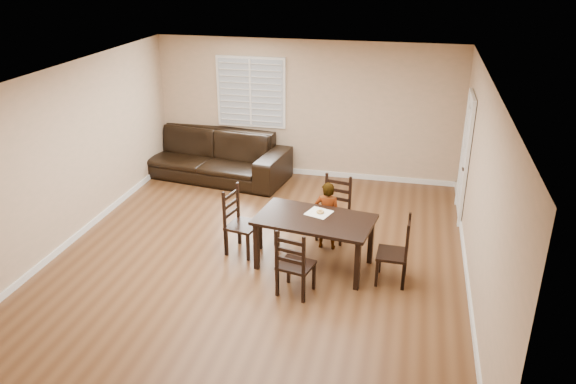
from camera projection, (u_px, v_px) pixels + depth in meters
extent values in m
plane|color=brown|center=(259.00, 257.00, 8.39)|extent=(7.00, 7.00, 0.00)
cube|color=tan|center=(306.00, 110.00, 10.99)|extent=(6.00, 0.04, 2.70)
cube|color=tan|center=(144.00, 320.00, 4.72)|extent=(6.00, 0.04, 2.70)
cube|color=tan|center=(66.00, 157.00, 8.47)|extent=(0.04, 7.00, 2.70)
cube|color=tan|center=(481.00, 192.00, 7.24)|extent=(0.04, 7.00, 2.70)
cube|color=white|center=(255.00, 77.00, 7.32)|extent=(6.00, 7.00, 0.04)
cube|color=white|center=(251.00, 92.00, 11.05)|extent=(1.40, 0.08, 1.40)
cube|color=white|center=(465.00, 159.00, 9.35)|extent=(0.06, 0.94, 2.05)
cylinder|color=#332114|center=(464.00, 169.00, 9.11)|extent=(0.06, 0.06, 0.02)
cube|color=white|center=(305.00, 172.00, 11.49)|extent=(6.00, 0.03, 0.10)
cube|color=white|center=(80.00, 234.00, 8.98)|extent=(0.03, 7.00, 0.10)
cube|color=white|center=(467.00, 278.00, 7.76)|extent=(0.03, 7.00, 0.10)
cube|color=black|center=(315.00, 220.00, 7.87)|extent=(1.75, 1.15, 0.05)
cube|color=black|center=(256.00, 246.00, 7.95)|extent=(0.08, 0.08, 0.72)
cube|color=black|center=(357.00, 266.00, 7.45)|extent=(0.08, 0.08, 0.72)
cube|color=black|center=(277.00, 224.00, 8.60)|extent=(0.08, 0.08, 0.72)
cube|color=black|center=(371.00, 241.00, 8.10)|extent=(0.08, 0.08, 0.72)
cube|color=black|center=(333.00, 213.00, 8.78)|extent=(0.53, 0.51, 0.04)
cube|color=black|center=(338.00, 205.00, 8.91)|extent=(0.45, 0.13, 1.01)
cube|color=black|center=(317.00, 229.00, 8.79)|extent=(0.05, 0.05, 0.41)
cube|color=black|center=(341.00, 233.00, 8.64)|extent=(0.05, 0.05, 0.41)
cube|color=black|center=(325.00, 219.00, 9.10)|extent=(0.05, 0.05, 0.41)
cube|color=black|center=(348.00, 224.00, 8.95)|extent=(0.05, 0.05, 0.41)
cube|color=black|center=(296.00, 265.00, 7.37)|extent=(0.51, 0.49, 0.04)
cube|color=black|center=(290.00, 267.00, 7.19)|extent=(0.43, 0.13, 0.97)
cube|color=black|center=(314.00, 276.00, 7.52)|extent=(0.05, 0.05, 0.40)
cube|color=black|center=(289.00, 270.00, 7.67)|extent=(0.05, 0.05, 0.40)
cube|color=black|center=(303.00, 289.00, 7.23)|extent=(0.05, 0.05, 0.40)
cube|color=black|center=(277.00, 282.00, 7.38)|extent=(0.05, 0.05, 0.40)
cube|color=black|center=(243.00, 226.00, 8.37)|extent=(0.52, 0.54, 0.04)
cube|color=black|center=(232.00, 219.00, 8.42)|extent=(0.14, 0.46, 1.03)
cube|color=black|center=(248.00, 248.00, 8.22)|extent=(0.05, 0.05, 0.42)
cube|color=black|center=(261.00, 236.00, 8.55)|extent=(0.05, 0.05, 0.42)
cube|color=black|center=(226.00, 243.00, 8.36)|extent=(0.05, 0.05, 0.42)
cube|color=black|center=(240.00, 231.00, 8.70)|extent=(0.05, 0.05, 0.42)
cube|color=black|center=(392.00, 254.00, 7.63)|extent=(0.42, 0.45, 0.04)
cube|color=black|center=(406.00, 251.00, 7.56)|extent=(0.05, 0.44, 0.97)
cube|color=black|center=(380.00, 260.00, 7.92)|extent=(0.04, 0.04, 0.40)
cube|color=black|center=(377.00, 273.00, 7.58)|extent=(0.04, 0.04, 0.40)
cube|color=black|center=(405.00, 263.00, 7.84)|extent=(0.04, 0.04, 0.40)
cube|color=black|center=(403.00, 277.00, 7.50)|extent=(0.04, 0.04, 0.40)
imported|color=gray|center=(327.00, 216.00, 8.46)|extent=(0.40, 0.26, 1.08)
cube|color=beige|center=(319.00, 213.00, 8.02)|extent=(0.41, 0.41, 0.00)
torus|color=#B98942|center=(320.00, 212.00, 8.01)|extent=(0.11, 0.11, 0.04)
torus|color=white|center=(320.00, 211.00, 8.00)|extent=(0.10, 0.10, 0.02)
imported|color=black|center=(209.00, 155.00, 11.23)|extent=(3.28, 1.66, 0.92)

